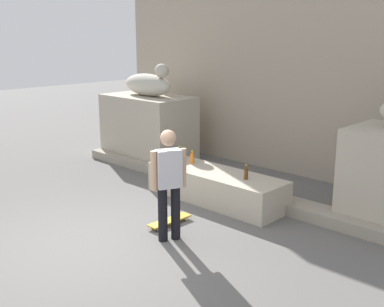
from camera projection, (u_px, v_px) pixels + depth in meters
ground_plane at (91, 247)px, 6.91m from camera, size 40.00×40.00×0.00m
facade_wall at (303, 45)px, 10.06m from camera, size 10.26×0.60×5.49m
pedestal_left at (148, 128)px, 11.55m from camera, size 2.22×1.26×1.55m
statue_reclining_left at (148, 84)px, 11.26m from camera, size 1.64×0.67×0.78m
ledge_block at (215, 186)px, 8.74m from camera, size 2.72×0.88×0.56m
skater at (169, 180)px, 6.93m from camera, size 0.33×0.50×1.67m
skateboard at (170, 221)px, 7.70m from camera, size 0.21×0.80×0.08m
bottle_orange at (192, 158)px, 9.16m from camera, size 0.08×0.08×0.26m
bottle_green at (179, 154)px, 9.45m from camera, size 0.08×0.08×0.27m
bottle_brown at (246, 173)px, 8.19m from camera, size 0.07×0.07×0.26m
stair_step at (232, 190)px, 9.13m from camera, size 8.55×0.50×0.19m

